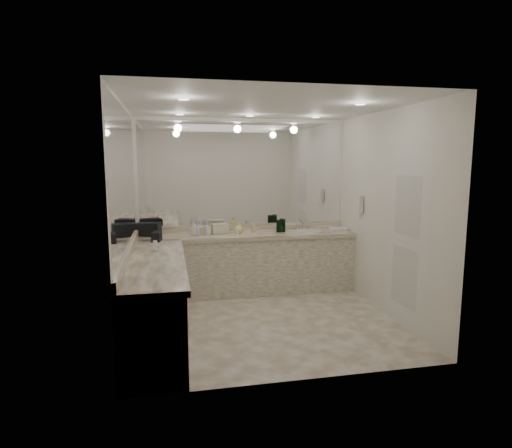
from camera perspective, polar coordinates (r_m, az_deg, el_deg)
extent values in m
plane|color=beige|center=(5.46, 1.13, -12.69)|extent=(3.20, 3.20, 0.00)
plane|color=white|center=(5.13, 1.22, 15.49)|extent=(3.20, 3.20, 0.00)
cube|color=white|center=(6.60, -1.70, 2.61)|extent=(3.20, 0.02, 2.60)
cube|color=white|center=(5.04, -16.87, 0.43)|extent=(0.02, 3.00, 2.60)
cube|color=white|center=(5.71, 17.05, 1.33)|extent=(0.02, 3.00, 2.60)
cube|color=silver|center=(6.46, -1.21, -5.44)|extent=(3.20, 0.60, 0.84)
cube|color=#F1E2CB|center=(6.36, -1.20, -1.52)|extent=(3.20, 0.64, 0.06)
cube|color=silver|center=(4.92, -13.21, -10.14)|extent=(0.60, 2.40, 0.84)
cube|color=#F1E2CB|center=(4.80, -13.27, -5.03)|extent=(0.64, 2.42, 0.06)
cube|color=#F1E2CB|center=(6.63, -1.66, -0.42)|extent=(3.20, 0.04, 0.10)
cube|color=#F1E2CB|center=(5.09, -16.48, -3.46)|extent=(0.04, 3.00, 0.10)
cube|color=white|center=(6.56, -1.70, 6.73)|extent=(3.12, 0.01, 1.55)
cube|color=white|center=(5.00, -16.97, 5.84)|extent=(0.01, 2.92, 1.55)
cylinder|color=white|center=(6.60, 6.92, -1.00)|extent=(0.44, 0.44, 0.03)
cube|color=silver|center=(6.78, 6.37, -0.09)|extent=(0.24, 0.16, 0.14)
cube|color=white|center=(6.30, 13.67, 2.56)|extent=(0.06, 0.10, 0.24)
cube|color=white|center=(5.31, 19.38, -2.02)|extent=(0.02, 0.82, 2.10)
cube|color=black|center=(6.31, -14.10, -0.73)|extent=(0.36, 0.28, 0.18)
cube|color=black|center=(5.89, -13.10, -1.61)|extent=(0.14, 0.25, 0.13)
cube|color=beige|center=(6.36, -4.87, -0.64)|extent=(0.27, 0.19, 0.14)
cube|color=white|center=(6.74, 10.90, -0.66)|extent=(0.28, 0.21, 0.04)
cylinder|color=white|center=(5.22, -13.28, -2.95)|extent=(0.05, 0.05, 0.12)
imported|color=silver|center=(6.24, -8.28, -0.54)|extent=(0.10, 0.10, 0.21)
imported|color=white|center=(6.27, -7.57, -0.54)|extent=(0.09, 0.10, 0.20)
imported|color=#E4E177|center=(6.34, -2.34, -0.50)|extent=(0.16, 0.16, 0.17)
cylinder|color=#0F451F|center=(6.47, 3.65, -0.20)|extent=(0.07, 0.07, 0.20)
cylinder|color=#0F451F|center=(6.45, 3.02, -0.27)|extent=(0.07, 0.07, 0.19)
cylinder|color=#0F451F|center=(6.46, 3.14, -0.28)|extent=(0.07, 0.07, 0.18)
cylinder|color=#0F451F|center=(6.53, 3.47, -0.13)|extent=(0.07, 0.07, 0.20)
cylinder|color=white|center=(6.48, 3.41, -0.69)|extent=(0.05, 0.05, 0.09)
cylinder|color=#E0B28C|center=(6.40, -0.35, -0.64)|extent=(0.06, 0.06, 0.12)
cylinder|color=silver|center=(6.44, -0.40, -0.54)|extent=(0.06, 0.06, 0.13)
cylinder|color=#E0B28C|center=(6.24, -7.21, -1.00)|extent=(0.05, 0.05, 0.11)
cylinder|color=white|center=(6.38, -8.75, -0.85)|extent=(0.05, 0.05, 0.10)
cylinder|color=white|center=(6.29, -2.53, -1.07)|extent=(0.05, 0.05, 0.06)
cylinder|color=white|center=(6.27, -6.54, -0.80)|extent=(0.06, 0.06, 0.14)
cylinder|color=white|center=(6.28, -6.31, -0.85)|extent=(0.05, 0.05, 0.12)
cylinder|color=silver|center=(6.42, -6.61, -0.70)|extent=(0.06, 0.06, 0.11)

